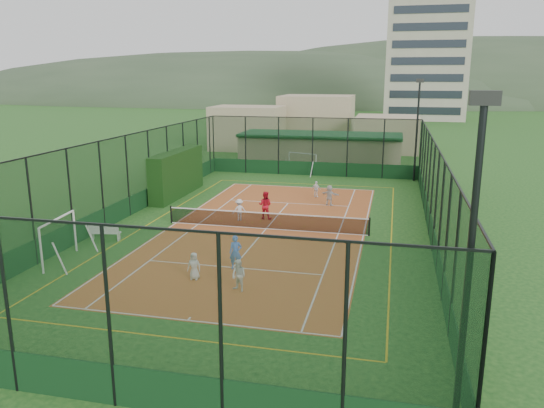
# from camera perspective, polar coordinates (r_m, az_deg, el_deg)

# --- Properties ---
(ground) EXTENTS (300.00, 300.00, 0.00)m
(ground) POSITION_cam_1_polar(r_m,az_deg,el_deg) (30.23, -0.64, -2.71)
(ground) COLOR #1A4C1C
(ground) RESTS_ON ground
(court_slab) EXTENTS (11.17, 23.97, 0.01)m
(court_slab) POSITION_cam_1_polar(r_m,az_deg,el_deg) (30.23, -0.64, -2.70)
(court_slab) COLOR #A75325
(court_slab) RESTS_ON ground
(tennis_net) EXTENTS (11.67, 0.12, 1.06)m
(tennis_net) POSITION_cam_1_polar(r_m,az_deg,el_deg) (30.08, -0.64, -1.74)
(tennis_net) COLOR black
(tennis_net) RESTS_ON ground
(perimeter_fence) EXTENTS (18.12, 34.12, 5.00)m
(perimeter_fence) POSITION_cam_1_polar(r_m,az_deg,el_deg) (29.62, -0.65, 1.94)
(perimeter_fence) COLOR black
(perimeter_fence) RESTS_ON ground
(floodlight_se) EXTENTS (0.60, 0.26, 8.25)m
(floodlight_se) POSITION_cam_1_polar(r_m,az_deg,el_deg) (12.51, 20.30, -7.90)
(floodlight_se) COLOR black
(floodlight_se) RESTS_ON ground
(floodlight_ne) EXTENTS (0.60, 0.26, 8.25)m
(floodlight_ne) POSITION_cam_1_polar(r_m,az_deg,el_deg) (45.02, 15.31, 7.60)
(floodlight_ne) COLOR black
(floodlight_ne) RESTS_ON ground
(clubhouse) EXTENTS (15.20, 7.20, 3.15)m
(clubhouse) POSITION_cam_1_polar(r_m,az_deg,el_deg) (51.12, 5.22, 5.83)
(clubhouse) COLOR tan
(clubhouse) RESTS_ON ground
(apartment_tower) EXTENTS (15.00, 12.00, 30.00)m
(apartment_tower) POSITION_cam_1_polar(r_m,az_deg,el_deg) (110.48, 16.37, 16.55)
(apartment_tower) COLOR beige
(apartment_tower) RESTS_ON ground
(distant_hills) EXTENTS (200.00, 60.00, 24.00)m
(distant_hills) POSITION_cam_1_polar(r_m,az_deg,el_deg) (178.51, 11.01, 10.74)
(distant_hills) COLOR #384C33
(distant_hills) RESTS_ON ground
(hedge_left) EXTENTS (1.11, 7.43, 3.25)m
(hedge_left) POSITION_cam_1_polar(r_m,az_deg,el_deg) (38.88, -10.17, 3.25)
(hedge_left) COLOR black
(hedge_left) RESTS_ON ground
(white_bench) EXTENTS (1.66, 0.75, 0.91)m
(white_bench) POSITION_cam_1_polar(r_m,az_deg,el_deg) (29.42, -17.49, -2.91)
(white_bench) COLOR white
(white_bench) RESTS_ON ground
(futsal_goal_near) EXTENTS (3.30, 1.28, 2.07)m
(futsal_goal_near) POSITION_cam_1_polar(r_m,az_deg,el_deg) (26.68, -21.94, -3.66)
(futsal_goal_near) COLOR white
(futsal_goal_near) RESTS_ON ground
(futsal_goal_far) EXTENTS (2.95, 1.77, 1.83)m
(futsal_goal_far) POSITION_cam_1_polar(r_m,az_deg,el_deg) (46.99, 3.28, 4.36)
(futsal_goal_far) COLOR white
(futsal_goal_far) RESTS_ON ground
(child_near_left) EXTENTS (0.60, 0.41, 1.19)m
(child_near_left) POSITION_cam_1_polar(r_m,az_deg,el_deg) (23.04, -8.38, -6.61)
(child_near_left) COLOR silver
(child_near_left) RESTS_ON court_slab
(child_near_mid) EXTENTS (0.63, 0.48, 1.55)m
(child_near_mid) POSITION_cam_1_polar(r_m,az_deg,el_deg) (23.97, -3.93, -5.21)
(child_near_mid) COLOR #507AE4
(child_near_mid) RESTS_ON court_slab
(child_near_right) EXTENTS (0.79, 0.72, 1.32)m
(child_near_right) POSITION_cam_1_polar(r_m,az_deg,el_deg) (21.62, -3.60, -7.69)
(child_near_right) COLOR white
(child_near_right) RESTS_ON court_slab
(child_far_left) EXTENTS (0.98, 0.87, 1.32)m
(child_far_left) POSITION_cam_1_polar(r_m,az_deg,el_deg) (31.86, -3.54, -0.63)
(child_far_left) COLOR silver
(child_far_left) RESTS_ON court_slab
(child_far_right) EXTENTS (0.73, 0.45, 1.16)m
(child_far_right) POSITION_cam_1_polar(r_m,az_deg,el_deg) (38.05, 4.78, 1.60)
(child_far_right) COLOR white
(child_far_right) RESTS_ON court_slab
(child_far_back) EXTENTS (1.34, 0.80, 1.38)m
(child_far_back) POSITION_cam_1_polar(r_m,az_deg,el_deg) (35.73, 6.20, 0.95)
(child_far_back) COLOR silver
(child_far_back) RESTS_ON court_slab
(coach) EXTENTS (0.86, 0.69, 1.70)m
(coach) POSITION_cam_1_polar(r_m,az_deg,el_deg) (32.14, -0.74, -0.12)
(coach) COLOR red
(coach) RESTS_ON court_slab
(tennis_balls) EXTENTS (5.44, 1.06, 0.07)m
(tennis_balls) POSITION_cam_1_polar(r_m,az_deg,el_deg) (31.36, -0.46, -2.02)
(tennis_balls) COLOR #CCE033
(tennis_balls) RESTS_ON court_slab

